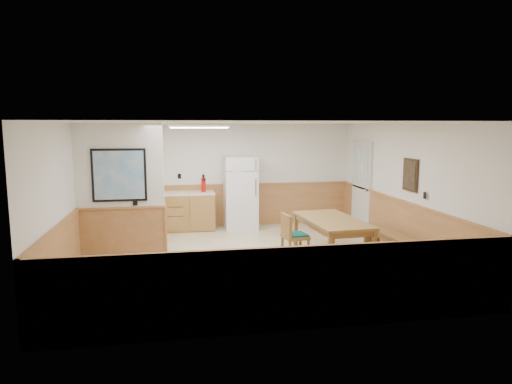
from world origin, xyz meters
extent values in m
plane|color=tan|center=(0.00, 0.00, 0.00)|extent=(6.00, 6.00, 0.00)
cube|color=white|center=(0.00, 0.00, 2.50)|extent=(6.00, 6.00, 0.02)
cube|color=white|center=(0.00, 3.00, 1.25)|extent=(6.00, 0.02, 2.50)
cube|color=white|center=(3.00, 0.00, 1.25)|extent=(0.02, 6.00, 2.50)
cube|color=white|center=(-3.00, 0.00, 1.25)|extent=(0.02, 6.00, 2.50)
cube|color=#C47F4E|center=(0.00, 2.98, 0.50)|extent=(6.00, 0.04, 1.00)
cube|color=#C47F4E|center=(2.98, 0.00, 0.50)|extent=(0.04, 6.00, 1.00)
cube|color=#C47F4E|center=(-2.98, 0.00, 0.50)|extent=(0.04, 6.00, 1.00)
cube|color=white|center=(-2.25, 0.20, 1.75)|extent=(1.50, 0.15, 1.50)
cube|color=#C47F4E|center=(-2.25, 0.20, 0.50)|extent=(1.50, 0.17, 1.00)
cube|color=black|center=(-2.25, 0.10, 1.60)|extent=(0.92, 0.03, 0.92)
cube|color=silver|center=(-2.25, 0.09, 1.60)|extent=(0.84, 0.01, 0.84)
cube|color=#A5783A|center=(-1.10, 2.68, 0.43)|extent=(1.40, 0.60, 0.86)
cube|color=#A5783A|center=(-2.57, 2.68, 0.43)|extent=(0.06, 0.60, 0.86)
cube|color=#A5783A|center=(-1.83, 2.68, 0.43)|extent=(0.06, 0.60, 0.86)
cube|color=beige|center=(-1.50, 2.68, 0.88)|extent=(2.20, 0.60, 0.04)
cube|color=beige|center=(-1.50, 2.98, 0.95)|extent=(2.20, 0.02, 0.10)
cube|color=silver|center=(2.97, 1.90, 1.02)|extent=(0.05, 1.02, 2.15)
cube|color=silver|center=(2.96, 1.90, 1.02)|extent=(0.04, 0.90, 2.05)
cube|color=silver|center=(2.94, 1.90, 1.55)|extent=(0.02, 0.76, 0.80)
cube|color=silver|center=(-2.10, 2.98, 1.55)|extent=(0.80, 0.03, 1.00)
cube|color=white|center=(-2.10, 2.96, 1.55)|extent=(0.70, 0.01, 0.90)
cube|color=#312113|center=(2.97, -0.30, 1.55)|extent=(0.03, 0.50, 0.60)
cube|color=black|center=(2.95, -0.30, 1.55)|extent=(0.01, 0.42, 0.52)
cube|color=silver|center=(-0.80, 1.30, 2.45)|extent=(1.20, 0.30, 0.08)
cube|color=white|center=(-0.80, 1.30, 2.40)|extent=(1.15, 0.25, 0.01)
cube|color=white|center=(0.22, 2.63, 0.86)|extent=(0.76, 0.70, 1.73)
cube|color=silver|center=(0.53, 2.27, 1.57)|extent=(0.03, 0.02, 0.22)
cube|color=silver|center=(0.53, 2.27, 1.04)|extent=(0.03, 0.02, 0.41)
cube|color=olive|center=(1.52, -0.18, 0.72)|extent=(1.05, 1.90, 0.05)
cube|color=olive|center=(1.52, -0.18, 0.65)|extent=(0.94, 1.80, 0.10)
cube|color=olive|center=(1.18, -1.06, 0.35)|extent=(0.07, 0.07, 0.70)
cube|color=olive|center=(1.06, 0.65, 0.35)|extent=(0.07, 0.07, 0.70)
cube|color=olive|center=(1.98, -1.01, 0.35)|extent=(0.07, 0.07, 0.70)
cube|color=olive|center=(1.86, 0.71, 0.35)|extent=(0.07, 0.07, 0.70)
cube|color=olive|center=(2.68, -0.17, 0.42)|extent=(0.40, 1.59, 0.05)
cube|color=olive|center=(2.68, -0.91, 0.20)|extent=(0.33, 0.07, 0.40)
cube|color=olive|center=(2.68, 0.56, 0.20)|extent=(0.33, 0.07, 0.40)
cube|color=olive|center=(0.86, -0.08, 0.42)|extent=(0.48, 0.48, 0.06)
cube|color=#0E4947|center=(0.86, -0.08, 0.47)|extent=(0.44, 0.44, 0.03)
cube|color=olive|center=(0.68, -0.11, 0.65)|extent=(0.11, 0.43, 0.40)
cube|color=#0E4947|center=(0.49, -0.14, 0.65)|extent=(0.07, 0.36, 0.34)
cube|color=olive|center=(0.70, -0.29, 0.20)|extent=(0.05, 0.05, 0.39)
cube|color=olive|center=(0.65, 0.07, 0.20)|extent=(0.05, 0.05, 0.39)
cube|color=olive|center=(1.06, -0.24, 0.20)|extent=(0.05, 0.05, 0.39)
cube|color=olive|center=(1.01, 0.12, 0.20)|extent=(0.05, 0.05, 0.39)
cylinder|color=red|center=(-0.65, 2.67, 1.07)|extent=(0.13, 0.13, 0.34)
cylinder|color=black|center=(-0.65, 2.67, 1.28)|extent=(0.06, 0.06, 0.08)
cylinder|color=#18883A|center=(-2.18, 2.63, 1.00)|extent=(0.07, 0.07, 0.20)
camera|label=1|loc=(-1.29, -8.02, 2.44)|focal=32.00mm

